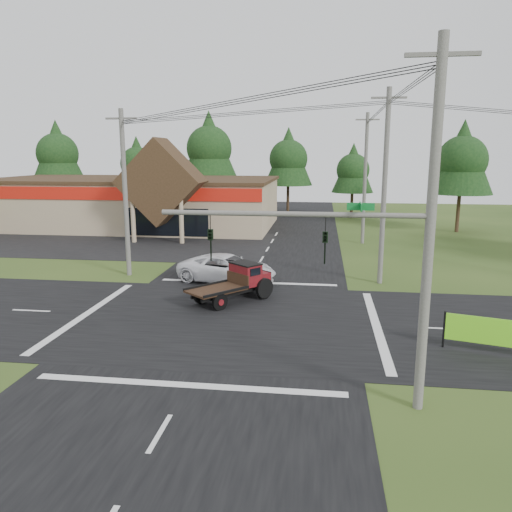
# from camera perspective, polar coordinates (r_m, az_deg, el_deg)

# --- Properties ---
(ground) EXTENTS (120.00, 120.00, 0.00)m
(ground) POSITION_cam_1_polar(r_m,az_deg,el_deg) (24.03, -3.39, -7.27)
(ground) COLOR #2B4217
(ground) RESTS_ON ground
(road_ns) EXTENTS (12.00, 120.00, 0.02)m
(road_ns) POSITION_cam_1_polar(r_m,az_deg,el_deg) (24.03, -3.39, -7.24)
(road_ns) COLOR black
(road_ns) RESTS_ON ground
(road_ew) EXTENTS (120.00, 12.00, 0.02)m
(road_ew) POSITION_cam_1_polar(r_m,az_deg,el_deg) (24.03, -3.39, -7.24)
(road_ew) COLOR black
(road_ew) RESTS_ON ground
(parking_apron) EXTENTS (28.00, 14.00, 0.02)m
(parking_apron) POSITION_cam_1_polar(r_m,az_deg,el_deg) (45.88, -16.19, 1.41)
(parking_apron) COLOR black
(parking_apron) RESTS_ON ground
(cvs_building) EXTENTS (30.40, 18.20, 9.19)m
(cvs_building) POSITION_cam_1_polar(r_m,az_deg,el_deg) (55.86, -13.64, 6.15)
(cvs_building) COLOR tan
(cvs_building) RESTS_ON ground
(traffic_signal_mast) EXTENTS (8.12, 0.24, 7.00)m
(traffic_signal_mast) POSITION_cam_1_polar(r_m,az_deg,el_deg) (15.26, 12.78, -1.32)
(traffic_signal_mast) COLOR #595651
(traffic_signal_mast) RESTS_ON ground
(utility_pole_nr) EXTENTS (2.00, 0.30, 11.00)m
(utility_pole_nr) POSITION_cam_1_polar(r_m,az_deg,el_deg) (15.30, 19.28, 2.97)
(utility_pole_nr) COLOR #595651
(utility_pole_nr) RESTS_ON ground
(utility_pole_nw) EXTENTS (2.00, 0.30, 10.50)m
(utility_pole_nw) POSITION_cam_1_polar(r_m,az_deg,el_deg) (32.84, -14.73, 7.07)
(utility_pole_nw) COLOR #595651
(utility_pole_nw) RESTS_ON ground
(utility_pole_ne) EXTENTS (2.00, 0.30, 11.50)m
(utility_pole_ne) POSITION_cam_1_polar(r_m,az_deg,el_deg) (30.60, 14.47, 7.72)
(utility_pole_ne) COLOR #595651
(utility_pole_ne) RESTS_ON ground
(utility_pole_n) EXTENTS (2.00, 0.30, 11.20)m
(utility_pole_n) POSITION_cam_1_polar(r_m,az_deg,el_deg) (44.52, 12.35, 8.72)
(utility_pole_n) COLOR #595651
(utility_pole_n) RESTS_ON ground
(tree_row_a) EXTENTS (6.72, 6.72, 12.12)m
(tree_row_a) POSITION_cam_1_polar(r_m,az_deg,el_deg) (71.18, -21.76, 11.02)
(tree_row_a) COLOR #332316
(tree_row_a) RESTS_ON ground
(tree_row_b) EXTENTS (5.60, 5.60, 10.10)m
(tree_row_b) POSITION_cam_1_polar(r_m,az_deg,el_deg) (68.79, -13.43, 10.40)
(tree_row_b) COLOR #332316
(tree_row_b) RESTS_ON ground
(tree_row_c) EXTENTS (7.28, 7.28, 13.13)m
(tree_row_c) POSITION_cam_1_polar(r_m,az_deg,el_deg) (64.94, -5.37, 12.39)
(tree_row_c) COLOR #332316
(tree_row_c) RESTS_ON ground
(tree_row_d) EXTENTS (6.16, 6.16, 11.11)m
(tree_row_d) POSITION_cam_1_polar(r_m,az_deg,el_deg) (64.47, 3.72, 11.22)
(tree_row_d) COLOR #332316
(tree_row_d) RESTS_ON ground
(tree_row_e) EXTENTS (5.04, 5.04, 9.09)m
(tree_row_e) POSITION_cam_1_polar(r_m,az_deg,el_deg) (62.45, 11.03, 9.79)
(tree_row_e) COLOR #332316
(tree_row_e) RESTS_ON ground
(tree_side_ne) EXTENTS (6.16, 6.16, 11.11)m
(tree_side_ne) POSITION_cam_1_polar(r_m,az_deg,el_deg) (54.07, 22.52, 10.32)
(tree_side_ne) COLOR #332316
(tree_side_ne) RESTS_ON ground
(antique_flatbed_truck) EXTENTS (4.58, 4.89, 2.03)m
(antique_flatbed_truck) POSITION_cam_1_polar(r_m,az_deg,el_deg) (26.56, -2.81, -3.13)
(antique_flatbed_truck) COLOR #4E0B11
(antique_flatbed_truck) RESTS_ON ground
(roadside_banner) EXTENTS (4.37, 1.35, 1.54)m
(roadside_banner) POSITION_cam_1_polar(r_m,az_deg,el_deg) (21.88, 26.49, -8.31)
(roadside_banner) COLOR #6FDA1D
(roadside_banner) RESTS_ON ground
(white_pickup) EXTENTS (6.57, 4.29, 1.68)m
(white_pickup) POSITION_cam_1_polar(r_m,az_deg,el_deg) (30.73, -3.31, -1.44)
(white_pickup) COLOR white
(white_pickup) RESTS_ON ground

